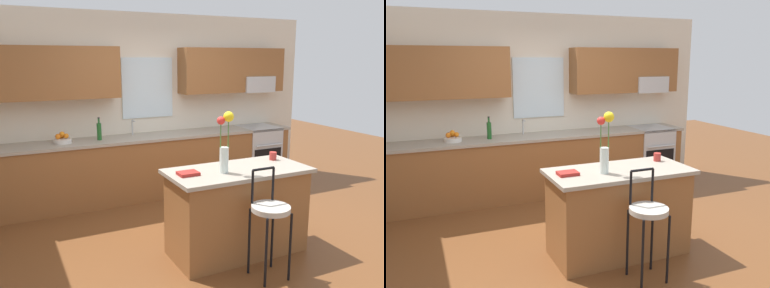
{
  "view_description": "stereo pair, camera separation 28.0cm",
  "coord_description": "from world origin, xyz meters",
  "views": [
    {
      "loc": [
        -2.07,
        -3.83,
        2.04
      ],
      "look_at": [
        0.05,
        0.55,
        1.0
      ],
      "focal_mm": 37.65,
      "sensor_mm": 36.0,
      "label": 1
    },
    {
      "loc": [
        -1.81,
        -3.95,
        2.04
      ],
      "look_at": [
        0.05,
        0.55,
        1.0
      ],
      "focal_mm": 37.65,
      "sensor_mm": 36.0,
      "label": 2
    }
  ],
  "objects": [
    {
      "name": "ground_plane",
      "position": [
        0.0,
        0.0,
        0.0
      ],
      "size": [
        14.0,
        14.0,
        0.0
      ],
      "primitive_type": "plane",
      "color": "brown"
    },
    {
      "name": "back_wall_assembly",
      "position": [
        0.03,
        1.98,
        1.51
      ],
      "size": [
        5.6,
        0.5,
        2.7
      ],
      "color": "beige",
      "rests_on": "ground"
    },
    {
      "name": "counter_run",
      "position": [
        -0.0,
        1.7,
        0.47
      ],
      "size": [
        4.56,
        0.64,
        0.92
      ],
      "color": "brown",
      "rests_on": "ground"
    },
    {
      "name": "sink_faucet",
      "position": [
        -0.3,
        1.84,
        1.06
      ],
      "size": [
        0.02,
        0.13,
        0.23
      ],
      "color": "#B7BABC",
      "rests_on": "counter_run"
    },
    {
      "name": "oven_range",
      "position": [
        1.83,
        1.68,
        0.46
      ],
      "size": [
        0.6,
        0.64,
        0.92
      ],
      "color": "#B7BABC",
      "rests_on": "ground"
    },
    {
      "name": "kitchen_island",
      "position": [
        0.11,
        -0.43,
        0.46
      ],
      "size": [
        1.49,
        0.7,
        0.92
      ],
      "color": "brown",
      "rests_on": "ground"
    },
    {
      "name": "bar_stool_near",
      "position": [
        0.11,
        -1.0,
        0.64
      ],
      "size": [
        0.36,
        0.36,
        1.04
      ],
      "color": "black",
      "rests_on": "ground"
    },
    {
      "name": "flower_vase",
      "position": [
        -0.09,
        -0.49,
        1.23
      ],
      "size": [
        0.17,
        0.11,
        0.61
      ],
      "color": "silver",
      "rests_on": "kitchen_island"
    },
    {
      "name": "mug_ceramic",
      "position": [
        0.66,
        -0.28,
        0.97
      ],
      "size": [
        0.08,
        0.08,
        0.09
      ],
      "primitive_type": "cylinder",
      "color": "#A52D28",
      "rests_on": "kitchen_island"
    },
    {
      "name": "cookbook",
      "position": [
        -0.45,
        -0.41,
        0.94
      ],
      "size": [
        0.2,
        0.15,
        0.03
      ],
      "primitive_type": "cube",
      "color": "maroon",
      "rests_on": "kitchen_island"
    },
    {
      "name": "fruit_bowl_oranges",
      "position": [
        -1.33,
        1.71,
        0.97
      ],
      "size": [
        0.24,
        0.24,
        0.16
      ],
      "color": "silver",
      "rests_on": "counter_run"
    },
    {
      "name": "bottle_olive_oil",
      "position": [
        -0.83,
        1.7,
        1.05
      ],
      "size": [
        0.06,
        0.06,
        0.32
      ],
      "color": "#1E5923",
      "rests_on": "counter_run"
    }
  ]
}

